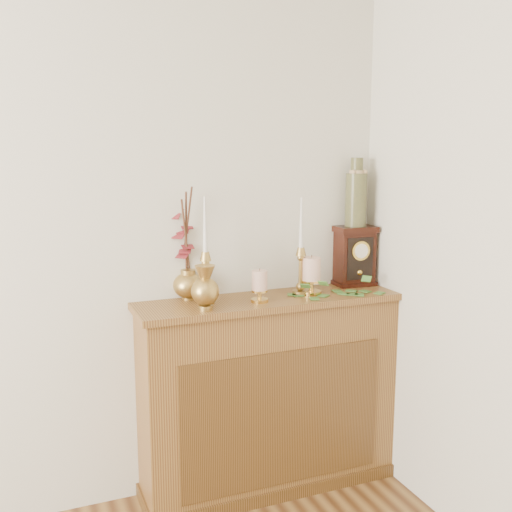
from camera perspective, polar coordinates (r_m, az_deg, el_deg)
name	(u,v)px	position (r m, az deg, el deg)	size (l,w,h in m)	color
console_shelf	(270,399)	(2.89, 1.33, -13.49)	(1.24, 0.34, 0.93)	olive
candlestick_left	(206,269)	(2.61, -4.82, -1.24)	(0.08, 0.08, 0.47)	tan
candlestick_center	(301,263)	(2.77, 4.28, -0.69)	(0.08, 0.08, 0.45)	tan
bud_vase	(205,288)	(2.51, -4.86, -3.07)	(0.12, 0.12, 0.19)	tan
ginger_jar	(184,248)	(2.71, -6.90, 0.75)	(0.20, 0.22, 0.51)	tan
pillar_candle_left	(260,284)	(2.64, 0.34, -2.73)	(0.08, 0.08, 0.15)	gold
pillar_candle_right	(311,274)	(2.79, 5.30, -1.69)	(0.10, 0.10, 0.19)	gold
ivy_garland	(335,293)	(2.80, 7.52, -3.47)	(0.43, 0.20, 0.08)	#3F6E2A
mantel_clock	(355,256)	(3.00, 9.37, -0.02)	(0.20, 0.15, 0.30)	black
ceramic_vase	(356,196)	(2.97, 9.51, 5.68)	(0.10, 0.10, 0.33)	#1C382B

